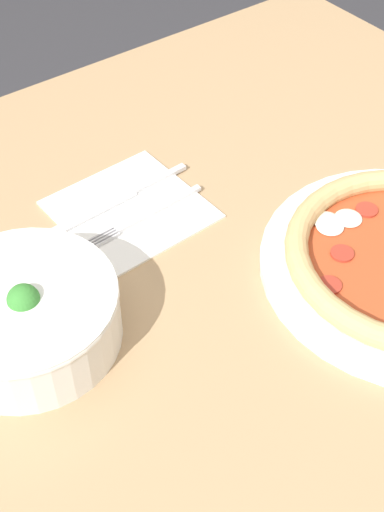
% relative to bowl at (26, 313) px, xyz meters
% --- Properties ---
extents(dining_table, '(1.10, 0.94, 0.77)m').
position_rel_bowl_xyz_m(dining_table, '(-0.13, -0.29, -0.15)').
color(dining_table, tan).
rests_on(dining_table, ground_plane).
extents(bowl, '(0.19, 0.19, 0.08)m').
position_rel_bowl_xyz_m(bowl, '(0.00, 0.00, 0.00)').
color(bowl, white).
rests_on(bowl, dining_table).
extents(napkin, '(0.17, 0.17, 0.00)m').
position_rel_bowl_xyz_m(napkin, '(0.10, -0.19, -0.04)').
color(napkin, white).
rests_on(napkin, dining_table).
extents(fork, '(0.02, 0.18, 0.00)m').
position_rel_bowl_xyz_m(fork, '(0.08, -0.19, -0.03)').
color(fork, silver).
rests_on(fork, napkin).
extents(knife, '(0.02, 0.20, 0.01)m').
position_rel_bowl_xyz_m(knife, '(0.12, -0.19, -0.03)').
color(knife, silver).
rests_on(knife, napkin).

